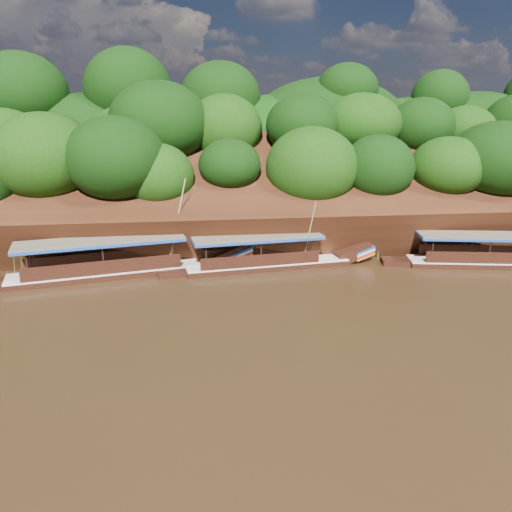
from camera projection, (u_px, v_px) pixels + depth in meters
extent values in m
plane|color=black|center=(330.00, 309.00, 28.85)|extent=(160.00, 160.00, 0.00)
cube|color=black|center=(282.00, 202.00, 43.11)|extent=(120.00, 16.12, 13.64)
cube|color=black|center=(265.00, 218.00, 53.61)|extent=(120.00, 24.00, 12.00)
ellipsoid|color=#163B09|center=(213.00, 205.00, 41.42)|extent=(18.00, 8.00, 6.40)
ellipsoid|color=#163B09|center=(270.00, 131.00, 48.18)|extent=(24.00, 11.00, 8.40)
cube|color=black|center=(493.00, 266.00, 36.94)|extent=(12.51, 4.40, 0.87)
cube|color=silver|center=(494.00, 260.00, 36.82)|extent=(12.52, 4.47, 0.10)
cube|color=brown|center=(486.00, 235.00, 36.33)|extent=(9.94, 4.21, 0.12)
cube|color=#164093|center=(486.00, 237.00, 36.37)|extent=(9.94, 4.21, 0.17)
cube|color=black|center=(267.00, 268.00, 36.49)|extent=(12.10, 3.66, 0.89)
cube|color=silver|center=(267.00, 262.00, 36.37)|extent=(12.11, 3.73, 0.10)
cube|color=black|center=(352.00, 252.00, 37.91)|extent=(3.01, 1.98, 1.68)
cube|color=#164093|center=(361.00, 248.00, 38.00)|extent=(1.67, 1.87, 0.61)
cube|color=#AA1D12|center=(361.00, 252.00, 38.10)|extent=(1.67, 1.87, 0.61)
cube|color=brown|center=(258.00, 237.00, 35.64)|extent=(9.57, 3.66, 0.12)
cube|color=#164093|center=(258.00, 238.00, 35.67)|extent=(9.57, 3.66, 0.18)
cylinder|color=tan|center=(310.00, 231.00, 35.89)|extent=(0.65, 0.93, 4.43)
cube|color=black|center=(117.00, 275.00, 34.80)|extent=(14.41, 5.36, 0.97)
cube|color=silver|center=(117.00, 269.00, 34.67)|extent=(14.42, 5.43, 0.11)
cube|color=black|center=(227.00, 254.00, 37.18)|extent=(3.65, 2.45, 1.91)
cube|color=#164093|center=(239.00, 249.00, 37.37)|extent=(2.10, 2.18, 0.71)
cube|color=#AA1D12|center=(239.00, 254.00, 37.48)|extent=(2.10, 2.18, 0.71)
cube|color=brown|center=(101.00, 240.00, 33.78)|extent=(11.47, 5.05, 0.13)
cube|color=#164093|center=(101.00, 242.00, 33.82)|extent=(11.47, 5.05, 0.19)
cylinder|color=tan|center=(177.00, 222.00, 35.00)|extent=(1.48, 0.68, 5.99)
cone|color=#2B5B16|center=(25.00, 263.00, 34.86)|extent=(1.50, 1.50, 1.62)
cone|color=#2B5B16|center=(115.00, 255.00, 36.52)|extent=(1.50, 1.50, 1.84)
cone|color=#2B5B16|center=(215.00, 257.00, 36.59)|extent=(1.50, 1.50, 1.49)
cone|color=#2B5B16|center=(314.00, 251.00, 37.56)|extent=(1.50, 1.50, 1.74)
cone|color=#2B5B16|center=(380.00, 246.00, 39.02)|extent=(1.50, 1.50, 1.78)
cone|color=#2B5B16|center=(467.00, 246.00, 39.01)|extent=(1.50, 1.50, 1.68)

